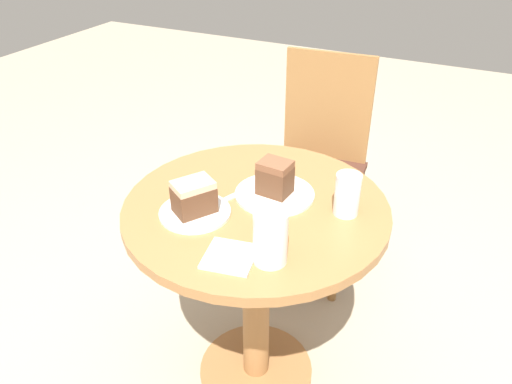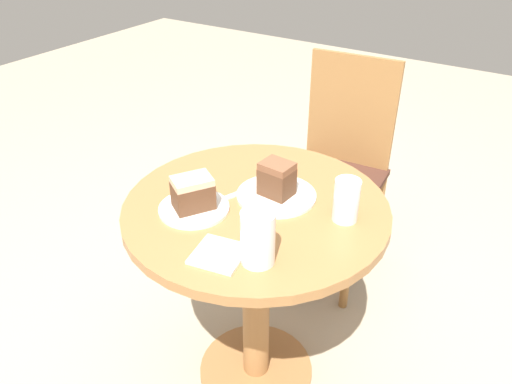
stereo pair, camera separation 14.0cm
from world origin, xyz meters
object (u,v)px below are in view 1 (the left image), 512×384
Objects in this scene: cake_slice_far at (194,197)px; glass_lemonade at (270,240)px; cake_slice_near at (275,178)px; glass_water at (347,197)px; plate_far at (195,212)px; plate_near at (275,194)px; chair at (316,164)px.

glass_lemonade is at bearing -18.48° from cake_slice_far.
glass_water reaches higher than cake_slice_near.
plate_far is 0.29m from glass_lemonade.
cake_slice_near is (-0.00, -0.00, 0.06)m from plate_near.
glass_water reaches higher than cake_slice_far.
plate_far is at bearing 0.00° from cake_slice_far.
glass_water is at bearing 0.92° from plate_near.
cake_slice_far is (0.00, 0.00, 0.05)m from plate_far.
cake_slice_near reaches higher than plate_far.
chair is 3.97× the size of plate_near.
chair is 0.81m from glass_water.
glass_water reaches higher than plate_near.
cake_slice_far reaches higher than plate_near.
cake_slice_near is (0.16, 0.18, 0.06)m from plate_far.
glass_water is (0.37, 0.19, 0.05)m from plate_far.
cake_slice_near is at bearing -116.57° from plate_near.
glass_water is at bearing 26.60° from plate_far.
chair is at bearing 115.13° from glass_water.
glass_lemonade is (0.11, -0.27, 0.00)m from cake_slice_near.
cake_slice_near reaches higher than cake_slice_far.
plate_near is 1.66× the size of glass_lemonade.
glass_water reaches higher than plate_far.
plate_near and plate_far have the same top height.
plate_near is 1.92× the size of glass_water.
chair is 6.60× the size of glass_lemonade.
chair is 0.92m from cake_slice_far.
chair reaches higher than plate_far.
cake_slice_far is at bearing -130.95° from plate_near.
cake_slice_far is at bearing -98.27° from chair.
plate_far is at bearing -130.95° from cake_slice_near.
glass_water is (0.21, 0.00, 0.05)m from plate_near.
glass_lemonade is (0.11, -0.27, 0.06)m from plate_near.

